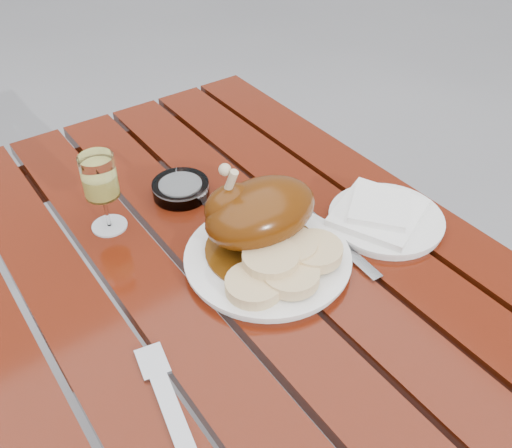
{
  "coord_description": "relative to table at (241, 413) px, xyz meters",
  "views": [
    {
      "loc": [
        -0.34,
        -0.53,
        1.37
      ],
      "look_at": [
        0.08,
        0.06,
        0.78
      ],
      "focal_mm": 40.0,
      "sensor_mm": 36.0,
      "label": 1
    }
  ],
  "objects": [
    {
      "name": "dinner_plate",
      "position": [
        0.06,
        -0.0,
        0.38
      ],
      "size": [
        0.3,
        0.3,
        0.02
      ],
      "primitive_type": "cylinder",
      "rotation": [
        0.0,
        0.0,
        -0.15
      ],
      "color": "white",
      "rests_on": "table"
    },
    {
      "name": "knife",
      "position": [
        0.18,
        -0.03,
        0.38
      ],
      "size": [
        0.03,
        0.21,
        0.01
      ],
      "primitive_type": "cube",
      "rotation": [
        0.0,
        0.0,
        -0.06
      ],
      "color": "gray",
      "rests_on": "table"
    },
    {
      "name": "napkin",
      "position": [
        0.27,
        -0.03,
        0.4
      ],
      "size": [
        0.19,
        0.18,
        0.01
      ],
      "primitive_type": "cube",
      "rotation": [
        0.0,
        0.0,
        0.41
      ],
      "color": "white",
      "rests_on": "side_plate"
    },
    {
      "name": "roast_duck",
      "position": [
        0.07,
        0.04,
        0.44
      ],
      "size": [
        0.2,
        0.18,
        0.14
      ],
      "color": "#552C09",
      "rests_on": "dinner_plate"
    },
    {
      "name": "side_plate",
      "position": [
        0.28,
        -0.04,
        0.38
      ],
      "size": [
        0.24,
        0.24,
        0.02
      ],
      "primitive_type": "cylinder",
      "rotation": [
        0.0,
        0.0,
        0.27
      ],
      "color": "white",
      "rests_on": "table"
    },
    {
      "name": "fork",
      "position": [
        -0.2,
        -0.15,
        0.38
      ],
      "size": [
        0.06,
        0.19,
        0.01
      ],
      "primitive_type": "cube",
      "rotation": [
        0.0,
        0.0,
        -0.19
      ],
      "color": "gray",
      "rests_on": "table"
    },
    {
      "name": "wine_glass",
      "position": [
        -0.11,
        0.23,
        0.45
      ],
      "size": [
        0.07,
        0.07,
        0.14
      ],
      "primitive_type": "cylinder",
      "rotation": [
        0.0,
        0.0,
        -0.08
      ],
      "color": "#F7F370",
      "rests_on": "table"
    },
    {
      "name": "ashtray",
      "position": [
        0.04,
        0.24,
        0.39
      ],
      "size": [
        0.13,
        0.13,
        0.03
      ],
      "primitive_type": "cylinder",
      "rotation": [
        0.0,
        0.0,
        -0.25
      ],
      "color": "#B2B7BC",
      "rests_on": "table"
    },
    {
      "name": "bread_dumplings",
      "position": [
        0.06,
        -0.05,
        0.41
      ],
      "size": [
        0.2,
        0.13,
        0.04
      ],
      "color": "#E3C28A",
      "rests_on": "dinner_plate"
    },
    {
      "name": "table",
      "position": [
        0.0,
        0.0,
        0.0
      ],
      "size": [
        0.8,
        1.2,
        0.75
      ],
      "primitive_type": "cube",
      "color": "#641A0B",
      "rests_on": "ground"
    }
  ]
}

